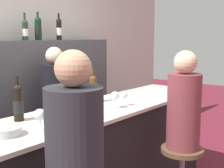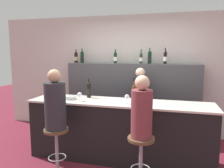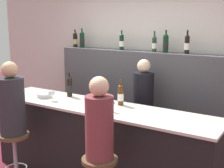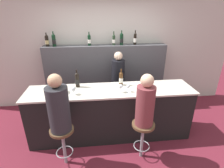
# 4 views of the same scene
# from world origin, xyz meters

# --- Properties ---
(ground_plane) EXTENTS (16.00, 16.00, 0.00)m
(ground_plane) POSITION_xyz_m (0.00, 0.00, 0.00)
(ground_plane) COLOR maroon
(wall_back) EXTENTS (6.40, 0.05, 2.60)m
(wall_back) POSITION_xyz_m (0.00, 1.71, 1.30)
(wall_back) COLOR beige
(wall_back) RESTS_ON ground_plane
(bar_counter) EXTENTS (3.01, 0.67, 0.99)m
(bar_counter) POSITION_xyz_m (0.00, 0.31, 0.50)
(bar_counter) COLOR black
(bar_counter) RESTS_ON ground_plane
(back_bar_cabinet) EXTENTS (2.82, 0.28, 1.56)m
(back_bar_cabinet) POSITION_xyz_m (0.00, 1.48, 0.78)
(back_bar_cabinet) COLOR #4C4C51
(back_bar_cabinet) RESTS_ON ground_plane
(wine_bottle_counter_0) EXTENTS (0.08, 0.08, 0.33)m
(wine_bottle_counter_0) POSITION_xyz_m (-0.60, 0.49, 1.13)
(wine_bottle_counter_0) COLOR black
(wine_bottle_counter_0) RESTS_ON bar_counter
(wine_bottle_counter_1) EXTENTS (0.07, 0.07, 0.32)m
(wine_bottle_counter_1) POSITION_xyz_m (0.21, 0.49, 1.12)
(wine_bottle_counter_1) COLOR #4C2D14
(wine_bottle_counter_1) RESTS_ON bar_counter
(wine_bottle_backbar_0) EXTENTS (0.08, 0.08, 0.30)m
(wine_bottle_backbar_0) POSITION_xyz_m (-1.28, 1.48, 1.68)
(wine_bottle_backbar_0) COLOR black
(wine_bottle_backbar_0) RESTS_ON back_bar_cabinet
(wine_bottle_backbar_1) EXTENTS (0.08, 0.08, 0.32)m
(wine_bottle_backbar_1) POSITION_xyz_m (-1.13, 1.48, 1.69)
(wine_bottle_backbar_1) COLOR black
(wine_bottle_backbar_1) RESTS_ON back_bar_cabinet
(wine_bottle_backbar_2) EXTENTS (0.07, 0.07, 0.30)m
(wine_bottle_backbar_2) POSITION_xyz_m (-0.36, 1.48, 1.68)
(wine_bottle_backbar_2) COLOR black
(wine_bottle_backbar_2) RESTS_ON back_bar_cabinet
(wine_bottle_backbar_3) EXTENTS (0.07, 0.07, 0.30)m
(wine_bottle_backbar_3) POSITION_xyz_m (0.19, 1.48, 1.68)
(wine_bottle_backbar_3) COLOR #233823
(wine_bottle_backbar_3) RESTS_ON back_bar_cabinet
(wine_bottle_backbar_4) EXTENTS (0.08, 0.08, 0.32)m
(wine_bottle_backbar_4) POSITION_xyz_m (0.37, 1.48, 1.69)
(wine_bottle_backbar_4) COLOR black
(wine_bottle_backbar_4) RESTS_ON back_bar_cabinet
(wine_bottle_backbar_5) EXTENTS (0.07, 0.07, 0.32)m
(wine_bottle_backbar_5) POSITION_xyz_m (0.68, 1.48, 1.69)
(wine_bottle_backbar_5) COLOR black
(wine_bottle_backbar_5) RESTS_ON back_bar_cabinet
(wine_glass_0) EXTENTS (0.08, 0.08, 0.14)m
(wine_glass_0) POSITION_xyz_m (-0.64, 0.19, 1.09)
(wine_glass_0) COLOR silver
(wine_glass_0) RESTS_ON bar_counter
(wine_glass_1) EXTENTS (0.08, 0.08, 0.15)m
(wine_glass_1) POSITION_xyz_m (0.16, 0.19, 1.10)
(wine_glass_1) COLOR silver
(wine_glass_1) RESTS_ON bar_counter
(wine_glass_2) EXTENTS (0.07, 0.07, 0.13)m
(wine_glass_2) POSITION_xyz_m (0.29, 0.19, 1.08)
(wine_glass_2) COLOR silver
(wine_glass_2) RESTS_ON bar_counter
(metal_bowl) EXTENTS (0.19, 0.19, 0.05)m
(metal_bowl) POSITION_xyz_m (-0.84, 0.26, 1.02)
(metal_bowl) COLOR #B7B7BC
(metal_bowl) RESTS_ON bar_counter
(bar_stool_left) EXTENTS (0.36, 0.36, 0.67)m
(bar_stool_left) POSITION_xyz_m (-0.80, -0.31, 0.52)
(bar_stool_left) COLOR gray
(bar_stool_left) RESTS_ON ground_plane
(guest_seated_left) EXTENTS (0.31, 0.31, 0.88)m
(guest_seated_left) POSITION_xyz_m (-0.80, -0.31, 1.06)
(guest_seated_left) COLOR #28282D
(guest_seated_left) RESTS_ON bar_stool_left
(bar_stool_right) EXTENTS (0.36, 0.36, 0.67)m
(bar_stool_right) POSITION_xyz_m (0.45, -0.31, 0.52)
(bar_stool_right) COLOR gray
(bar_stool_right) RESTS_ON ground_plane
(guest_seated_right) EXTENTS (0.28, 0.28, 0.83)m
(guest_seated_right) POSITION_xyz_m (0.45, -0.31, 1.04)
(guest_seated_right) COLOR brown
(guest_seated_right) RESTS_ON bar_stool_right
(bartender) EXTENTS (0.28, 0.28, 1.50)m
(bartender) POSITION_xyz_m (0.24, 1.06, 0.70)
(bartender) COLOR black
(bartender) RESTS_ON ground_plane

